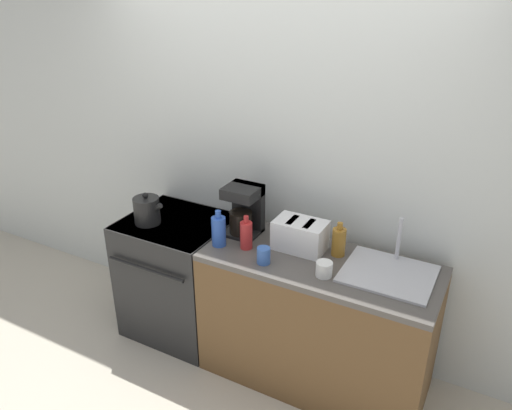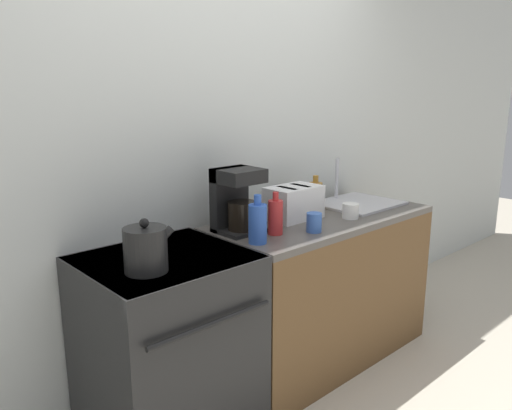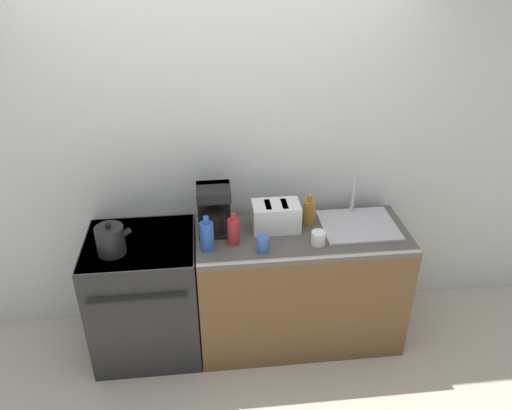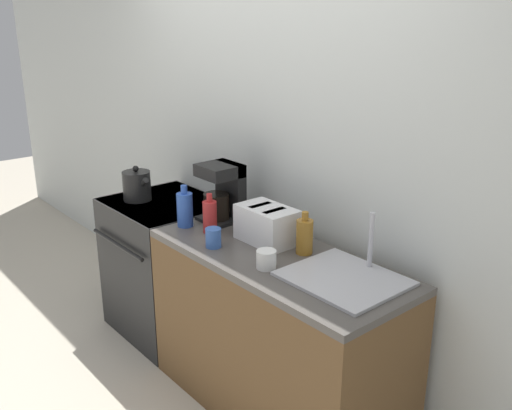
# 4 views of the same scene
# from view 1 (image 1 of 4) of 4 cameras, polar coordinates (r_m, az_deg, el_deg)

# --- Properties ---
(ground_plane) EXTENTS (12.00, 12.00, 0.00)m
(ground_plane) POSITION_cam_1_polar(r_m,az_deg,el_deg) (3.51, -3.58, -19.15)
(ground_plane) COLOR beige
(wall_back) EXTENTS (8.00, 0.05, 2.60)m
(wall_back) POSITION_cam_1_polar(r_m,az_deg,el_deg) (3.32, 2.11, 4.91)
(wall_back) COLOR silver
(wall_back) RESTS_ON ground_plane
(stove) EXTENTS (0.71, 0.67, 0.89)m
(stove) POSITION_cam_1_polar(r_m,az_deg,el_deg) (3.69, -8.75, -7.85)
(stove) COLOR black
(stove) RESTS_ON ground_plane
(counter_block) EXTENTS (1.41, 0.60, 0.89)m
(counter_block) POSITION_cam_1_polar(r_m,az_deg,el_deg) (3.25, 6.91, -13.11)
(counter_block) COLOR brown
(counter_block) RESTS_ON ground_plane
(kettle) EXTENTS (0.22, 0.18, 0.22)m
(kettle) POSITION_cam_1_polar(r_m,az_deg,el_deg) (3.45, -12.35, -0.59)
(kettle) COLOR black
(kettle) RESTS_ON stove
(toaster) EXTENTS (0.31, 0.20, 0.19)m
(toaster) POSITION_cam_1_polar(r_m,az_deg,el_deg) (3.07, 5.08, -3.44)
(toaster) COLOR white
(toaster) RESTS_ON counter_block
(coffee_maker) EXTENTS (0.22, 0.21, 0.33)m
(coffee_maker) POSITION_cam_1_polar(r_m,az_deg,el_deg) (3.21, -1.35, -0.43)
(coffee_maker) COLOR black
(coffee_maker) RESTS_ON counter_block
(sink_tray) EXTENTS (0.50, 0.43, 0.28)m
(sink_tray) POSITION_cam_1_polar(r_m,az_deg,el_deg) (2.94, 14.93, -7.42)
(sink_tray) COLOR #B7B7BC
(sink_tray) RESTS_ON counter_block
(bottle_blue) EXTENTS (0.09, 0.09, 0.24)m
(bottle_blue) POSITION_cam_1_polar(r_m,az_deg,el_deg) (3.10, -4.28, -2.96)
(bottle_blue) COLOR #2D56B7
(bottle_blue) RESTS_ON counter_block
(bottle_amber) EXTENTS (0.08, 0.08, 0.22)m
(bottle_amber) POSITION_cam_1_polar(r_m,az_deg,el_deg) (3.03, 9.44, -4.14)
(bottle_amber) COLOR #9E6B23
(bottle_amber) RESTS_ON counter_block
(bottle_red) EXTENTS (0.08, 0.08, 0.22)m
(bottle_red) POSITION_cam_1_polar(r_m,az_deg,el_deg) (3.06, -1.12, -3.41)
(bottle_red) COLOR #B72828
(bottle_red) RESTS_ON counter_block
(cup_blue) EXTENTS (0.08, 0.08, 0.10)m
(cup_blue) POSITION_cam_1_polar(r_m,az_deg,el_deg) (2.93, 0.87, -5.79)
(cup_blue) COLOR #3860B2
(cup_blue) RESTS_ON counter_block
(cup_white) EXTENTS (0.09, 0.09, 0.09)m
(cup_white) POSITION_cam_1_polar(r_m,az_deg,el_deg) (2.84, 7.79, -7.26)
(cup_white) COLOR white
(cup_white) RESTS_ON counter_block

